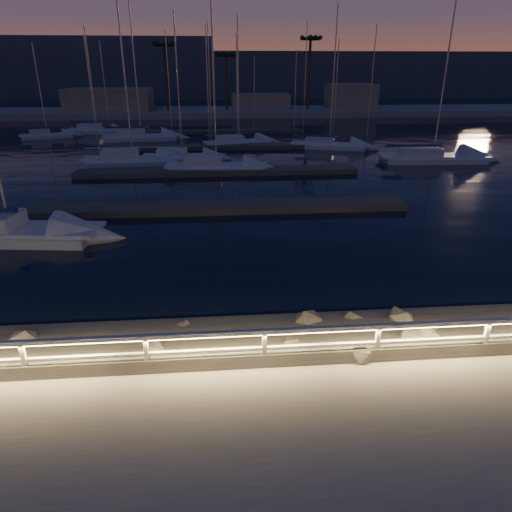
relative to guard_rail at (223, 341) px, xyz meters
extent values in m
plane|color=#A7A097|center=(0.07, 0.00, -0.77)|extent=(400.00, 400.00, 0.00)
cube|color=#A7A097|center=(0.07, -2.50, -0.87)|extent=(240.00, 5.00, 0.20)
cube|color=#686459|center=(0.07, 1.50, -1.07)|extent=(240.00, 3.45, 1.29)
plane|color=black|center=(0.07, 80.00, -1.37)|extent=(320.00, 320.00, 0.00)
plane|color=black|center=(0.07, 0.00, -1.97)|extent=(400.00, 400.00, 0.00)
cube|color=white|center=(-4.93, 0.00, -0.27)|extent=(0.11, 0.11, 1.00)
cube|color=white|center=(-1.93, 0.00, -0.27)|extent=(0.11, 0.11, 1.00)
cube|color=white|center=(1.07, 0.00, -0.27)|extent=(0.11, 0.11, 1.00)
cube|color=white|center=(4.07, 0.00, -0.27)|extent=(0.11, 0.11, 1.00)
cube|color=white|center=(7.07, 0.00, -0.27)|extent=(0.11, 0.11, 1.00)
cube|color=white|center=(0.07, 0.00, 0.23)|extent=(44.00, 0.12, 0.12)
cube|color=white|center=(0.07, 0.00, -0.27)|extent=(44.00, 0.09, 0.09)
cube|color=#FFD472|center=(0.07, -0.02, 0.15)|extent=(44.00, 0.04, 0.03)
sphere|color=#686459|center=(2.79, 2.51, -1.20)|extent=(1.00, 1.00, 1.00)
sphere|color=#686459|center=(3.42, 2.50, -1.20)|extent=(0.97, 0.97, 0.97)
cube|color=#615951|center=(0.07, 16.00, -1.17)|extent=(22.00, 2.00, 0.40)
cube|color=#615951|center=(0.07, 26.00, -1.17)|extent=(22.00, 2.00, 0.40)
cube|color=#615951|center=(0.07, 38.00, -1.17)|extent=(22.00, 2.00, 0.40)
cube|color=#615951|center=(0.07, 50.00, -1.17)|extent=(22.00, 2.00, 0.40)
cube|color=#A7A097|center=(0.07, 74.00, -0.97)|extent=(160.00, 14.00, 1.20)
cube|color=gray|center=(-17.93, 74.00, 1.03)|extent=(14.00, 8.00, 4.00)
cube|color=gray|center=(8.07, 75.00, 0.53)|extent=(10.00, 6.00, 3.00)
cube|color=gray|center=(24.07, 74.00, 1.33)|extent=(8.00, 7.00, 4.60)
cylinder|color=#4E3824|center=(-7.93, 72.00, 4.88)|extent=(0.44, 0.44, 10.50)
cylinder|color=#4E3824|center=(2.07, 73.00, 4.13)|extent=(0.44, 0.44, 9.00)
cylinder|color=#4E3824|center=(16.07, 72.00, 5.38)|extent=(0.44, 0.44, 11.50)
cube|color=#364354|center=(0.07, 130.00, 3.23)|extent=(220.00, 30.00, 14.00)
cube|color=#364354|center=(-59.93, 140.00, 5.23)|extent=(120.00, 25.00, 18.00)
cube|color=silver|center=(-10.13, 12.00, -1.22)|extent=(8.29, 3.62, 0.63)
cube|color=silver|center=(-10.13, 12.00, -0.83)|extent=(8.91, 3.30, 0.17)
cube|color=silver|center=(-0.04, 26.89, -1.22)|extent=(7.66, 3.10, 0.58)
cube|color=silver|center=(-0.04, 26.89, -0.85)|extent=(8.25, 2.78, 0.16)
cube|color=silver|center=(-1.07, 26.97, -0.48)|extent=(3.05, 2.10, 0.69)
cylinder|color=#A0A0A4|center=(-0.04, 26.89, 5.75)|extent=(0.13, 0.13, 12.99)
cylinder|color=#A0A0A4|center=(-1.59, 27.02, 0.05)|extent=(4.67, 0.47, 0.08)
cube|color=silver|center=(-3.09, 31.91, -1.22)|extent=(6.76, 2.72, 0.48)
cube|color=silver|center=(-3.09, 31.91, -0.92)|extent=(7.28, 2.44, 0.13)
cube|color=silver|center=(-4.00, 31.98, -0.62)|extent=(2.69, 1.85, 0.56)
cylinder|color=#A0A0A4|center=(-3.09, 31.91, 4.90)|extent=(0.10, 0.10, 11.47)
cylinder|color=#A0A0A4|center=(-4.46, 32.02, -0.19)|extent=(4.12, 0.40, 0.07)
cube|color=silver|center=(19.21, 29.43, -1.22)|extent=(8.97, 3.54, 0.59)
cube|color=silver|center=(19.21, 29.43, -0.85)|extent=(9.67, 3.15, 0.16)
cube|color=silver|center=(17.99, 29.51, -0.48)|extent=(3.56, 2.43, 0.70)
cylinder|color=#A0A0A4|center=(19.21, 29.43, 6.88)|extent=(0.13, 0.13, 15.25)
cylinder|color=#A0A0A4|center=(17.38, 29.56, 0.06)|extent=(5.48, 0.47, 0.09)
cube|color=silver|center=(-19.93, 47.46, -1.22)|extent=(5.94, 3.40, 0.48)
cube|color=silver|center=(-19.93, 47.46, -0.92)|extent=(6.31, 3.26, 0.13)
cube|color=silver|center=(-20.68, 47.24, -0.61)|extent=(2.50, 1.97, 0.57)
cylinder|color=#A0A0A4|center=(-19.93, 47.46, 4.06)|extent=(0.10, 0.10, 9.79)
cylinder|color=#A0A0A4|center=(-21.06, 47.13, -0.18)|extent=(3.40, 1.06, 0.07)
cube|color=silver|center=(-7.20, 30.41, -1.22)|extent=(7.68, 2.72, 0.59)
cube|color=silver|center=(-7.20, 30.41, -0.85)|extent=(8.30, 2.35, 0.16)
cube|color=silver|center=(-8.26, 30.38, -0.47)|extent=(3.01, 1.97, 0.70)
cylinder|color=#A0A0A4|center=(-7.20, 30.41, 5.88)|extent=(0.13, 0.13, 13.23)
cylinder|color=#A0A0A4|center=(-8.79, 30.37, 0.07)|extent=(4.76, 0.20, 0.09)
cube|color=silver|center=(2.45, 39.84, -1.22)|extent=(7.34, 3.96, 0.50)
cube|color=silver|center=(2.45, 39.84, -0.90)|extent=(7.82, 3.76, 0.14)
cube|color=silver|center=(1.51, 39.60, -0.58)|extent=(3.06, 2.35, 0.59)
cylinder|color=#A0A0A4|center=(2.45, 39.84, 5.25)|extent=(0.11, 0.11, 12.13)
cylinder|color=#A0A0A4|center=(1.04, 39.48, -0.13)|extent=(4.25, 1.13, 0.07)
cube|color=silver|center=(11.71, 37.31, -1.22)|extent=(7.75, 4.90, 0.49)
cube|color=silver|center=(11.71, 37.31, -0.91)|extent=(8.19, 4.77, 0.13)
cube|color=silver|center=(10.76, 37.67, -0.60)|extent=(3.33, 2.73, 0.58)
cylinder|color=#A0A0A4|center=(11.71, 37.31, 5.57)|extent=(0.11, 0.11, 12.78)
cylinder|color=#A0A0A4|center=(10.28, 37.85, -0.15)|extent=(4.33, 1.69, 0.07)
cube|color=silver|center=(-14.95, 51.06, -1.22)|extent=(7.02, 3.05, 0.58)
cube|color=silver|center=(-14.95, 51.06, -0.86)|extent=(7.54, 2.78, 0.16)
cube|color=silver|center=(-15.89, 51.17, -0.49)|extent=(2.82, 2.00, 0.68)
cylinder|color=#A0A0A4|center=(-14.95, 51.06, 5.15)|extent=(0.13, 0.13, 11.80)
cylinder|color=#A0A0A4|center=(-16.35, 51.22, 0.03)|extent=(4.23, 0.58, 0.08)
cube|color=silver|center=(-8.57, 44.77, -1.22)|extent=(8.15, 3.37, 0.62)
cube|color=silver|center=(-8.57, 44.77, -0.83)|extent=(8.77, 3.04, 0.17)
cube|color=silver|center=(-9.67, 44.67, -0.44)|extent=(3.26, 2.26, 0.73)
cylinder|color=#A0A0A4|center=(-8.57, 44.77, 6.17)|extent=(0.13, 0.13, 13.78)
cylinder|color=#A0A0A4|center=(-10.22, 44.62, 0.13)|extent=(4.95, 0.55, 0.09)
camera|label=1|loc=(0.00, -9.92, 6.45)|focal=32.00mm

